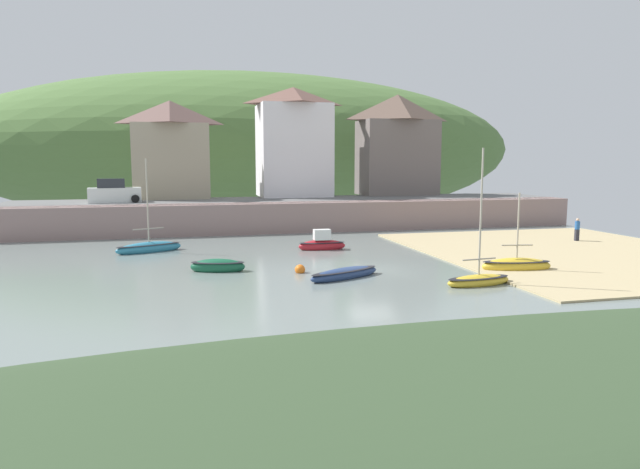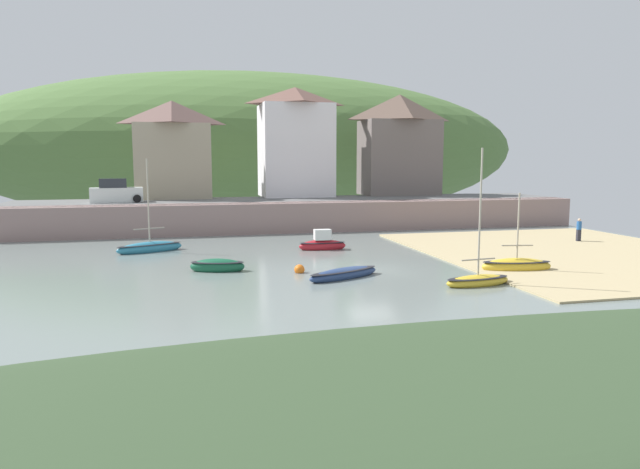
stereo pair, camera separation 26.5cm
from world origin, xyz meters
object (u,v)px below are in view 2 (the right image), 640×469
object	(u,v)px
sailboat_blue_trim	(516,266)
dinghy_open_wooden	(344,274)
mooring_buoy	(299,270)
sailboat_tall_mast	(478,280)
waterfront_building_centre	(295,141)
sailboat_white_hull	(322,244)
sailboat_far_left	(217,266)
motorboat_with_cabin	(150,247)
waterfront_building_left	(173,149)
parked_car_near_slipway	(116,192)
person_on_slipway	(579,229)
waterfront_building_right	(399,144)

from	to	relation	value
sailboat_blue_trim	dinghy_open_wooden	bearing A→B (deg)	-172.85
mooring_buoy	sailboat_tall_mast	bearing A→B (deg)	-33.12
waterfront_building_centre	sailboat_white_hull	world-z (taller)	waterfront_building_centre
sailboat_tall_mast	sailboat_far_left	xyz separation A→B (m)	(-11.66, 6.39, -0.00)
motorboat_with_cabin	sailboat_far_left	bearing A→B (deg)	-86.92
waterfront_building_left	sailboat_white_hull	bearing A→B (deg)	-61.93
sailboat_tall_mast	sailboat_white_hull	world-z (taller)	sailboat_tall_mast
sailboat_white_hull	parked_car_near_slipway	xyz separation A→B (m)	(-14.14, 13.41, 2.84)
waterfront_building_centre	motorboat_with_cabin	size ratio (longest dim) A/B	1.67
waterfront_building_left	sailboat_blue_trim	distance (m)	33.36
waterfront_building_left	dinghy_open_wooden	world-z (taller)	waterfront_building_left
motorboat_with_cabin	dinghy_open_wooden	bearing A→B (deg)	-71.71
sailboat_white_hull	sailboat_blue_trim	size ratio (longest dim) A/B	0.73
motorboat_with_cabin	sailboat_blue_trim	xyz separation A→B (m)	(19.20, -11.22, -0.00)
waterfront_building_centre	motorboat_with_cabin	xyz separation A→B (m)	(-12.72, -16.24, -7.28)
sailboat_tall_mast	motorboat_with_cabin	distance (m)	20.80
sailboat_far_left	person_on_slipway	distance (m)	26.15
waterfront_building_left	mooring_buoy	distance (m)	26.90
waterfront_building_left	sailboat_far_left	world-z (taller)	waterfront_building_left
parked_car_near_slipway	sailboat_far_left	bearing A→B (deg)	-75.90
sailboat_tall_mast	person_on_slipway	distance (m)	17.95
sailboat_white_hull	person_on_slipway	size ratio (longest dim) A/B	1.94
sailboat_white_hull	waterfront_building_centre	bearing A→B (deg)	86.15
sailboat_white_hull	waterfront_building_left	bearing A→B (deg)	119.78
waterfront_building_right	motorboat_with_cabin	world-z (taller)	waterfront_building_right
sailboat_tall_mast	motorboat_with_cabin	world-z (taller)	sailboat_tall_mast
sailboat_far_left	person_on_slipway	world-z (taller)	person_on_slipway
waterfront_building_left	sailboat_tall_mast	distance (m)	33.90
waterfront_building_centre	sailboat_far_left	bearing A→B (deg)	-110.55
sailboat_far_left	parked_car_near_slipway	bearing A→B (deg)	123.80
waterfront_building_centre	sailboat_white_hull	bearing A→B (deg)	-95.56
mooring_buoy	dinghy_open_wooden	bearing A→B (deg)	-44.96
motorboat_with_cabin	sailboat_far_left	xyz separation A→B (m)	(3.81, -7.51, -0.03)
waterfront_building_centre	sailboat_tall_mast	distance (m)	31.14
sailboat_blue_trim	parked_car_near_slipway	size ratio (longest dim) A/B	1.02
motorboat_with_cabin	person_on_slipway	distance (m)	29.65
dinghy_open_wooden	sailboat_far_left	world-z (taller)	sailboat_far_left
sailboat_far_left	sailboat_blue_trim	bearing A→B (deg)	0.30
person_on_slipway	mooring_buoy	world-z (taller)	person_on_slipway
parked_car_near_slipway	motorboat_with_cabin	bearing A→B (deg)	-80.73
sailboat_far_left	mooring_buoy	bearing A→B (deg)	-5.83
waterfront_building_centre	person_on_slipway	bearing A→B (deg)	-48.50
sailboat_blue_trim	parked_car_near_slipway	distance (m)	32.19
waterfront_building_left	person_on_slipway	xyz separation A→B (m)	(28.09, -18.99, -5.85)
dinghy_open_wooden	mooring_buoy	distance (m)	2.65
dinghy_open_wooden	sailboat_tall_mast	distance (m)	6.43
sailboat_far_left	parked_car_near_slipway	distance (m)	20.69
waterfront_building_centre	parked_car_near_slipway	bearing A→B (deg)	-164.19
dinghy_open_wooden	person_on_slipway	size ratio (longest dim) A/B	2.65
sailboat_blue_trim	parked_car_near_slipway	world-z (taller)	parked_car_near_slipway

